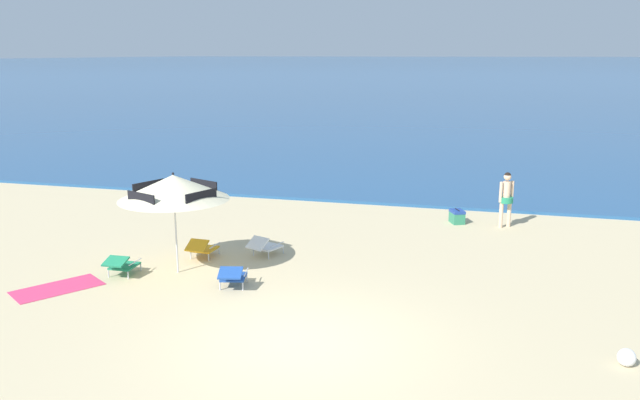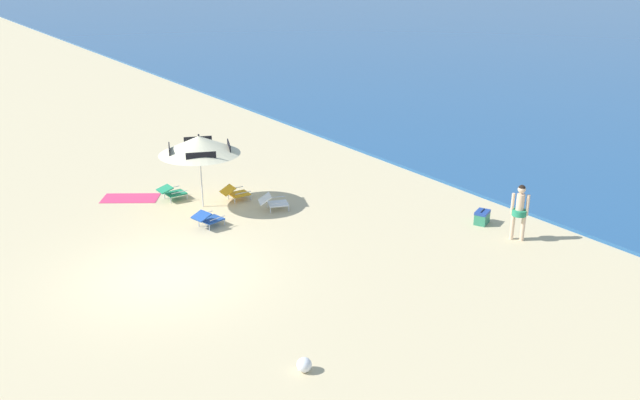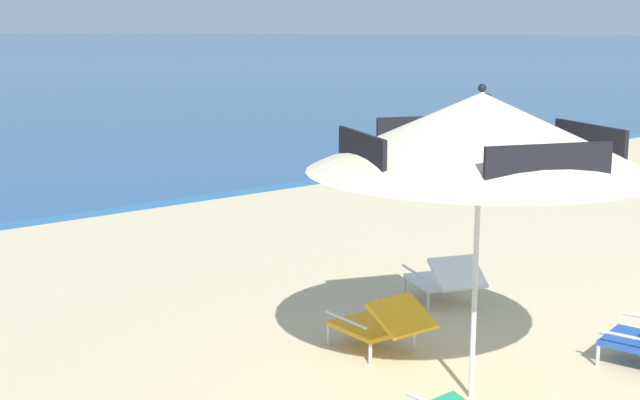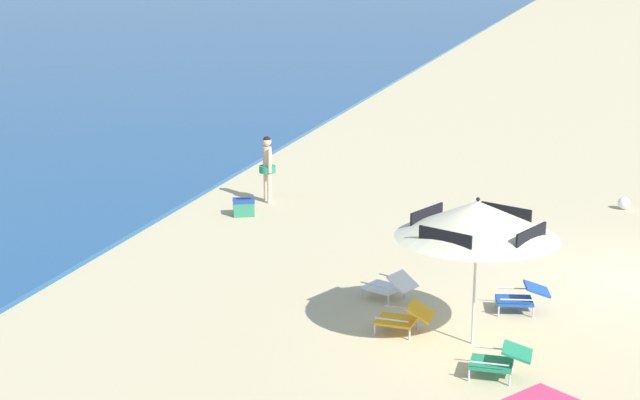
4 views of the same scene
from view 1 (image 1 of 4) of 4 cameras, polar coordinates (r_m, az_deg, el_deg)
ground_plane at (r=11.54m, az=-1.71°, el=-12.51°), size 800.00×800.00×0.00m
ocean_water at (r=420.61m, az=14.65°, el=11.90°), size 800.00×800.00×0.10m
beach_umbrella_striped_main at (r=14.76m, az=-12.89°, el=1.10°), size 2.59×2.59×2.36m
lounge_chair_under_umbrella at (r=14.02m, az=-7.80°, el=-6.68°), size 0.71×0.96×0.50m
lounge_chair_beside_umbrella at (r=15.29m, az=-17.25°, el=-5.48°), size 0.60×0.87×0.50m
lounge_chair_facing_sea at (r=16.06m, az=-4.95°, el=-4.07°), size 0.82×1.02×0.53m
lounge_chair_spare_folded at (r=16.09m, az=-10.44°, el=-4.20°), size 0.61×0.92×0.52m
person_standing_near_shore at (r=19.24m, az=16.24°, el=0.38°), size 0.41×0.40×1.62m
cooler_box at (r=19.51m, az=12.09°, el=-1.44°), size 0.52×0.59×0.43m
beach_ball at (r=11.79m, az=25.62°, el=-12.51°), size 0.29×0.29×0.29m
beach_towel at (r=15.05m, az=-22.32°, el=-7.27°), size 1.76×1.99×0.01m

